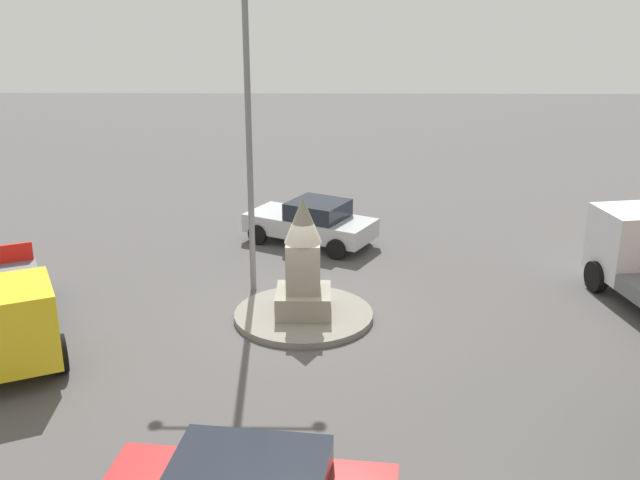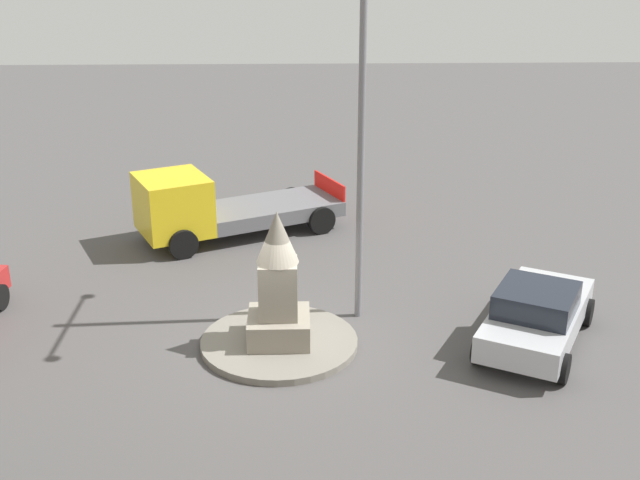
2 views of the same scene
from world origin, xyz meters
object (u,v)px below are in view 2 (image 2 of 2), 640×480
monument (278,287)px  truck_yellow_near_island (213,207)px  car_silver_waiting (537,315)px  streetlamp (362,94)px

monument → truck_yellow_near_island: bearing=-162.7°
car_silver_waiting → truck_yellow_near_island: size_ratio=0.70×
car_silver_waiting → truck_yellow_near_island: (-6.73, -7.73, 0.25)m
monument → streetlamp: 4.54m
streetlamp → car_silver_waiting: streetlamp is taller
monument → car_silver_waiting: bearing=89.1°
streetlamp → truck_yellow_near_island: bearing=-143.1°
streetlamp → car_silver_waiting: size_ratio=2.00×
monument → streetlamp: streetlamp is taller
truck_yellow_near_island → streetlamp: bearing=36.9°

